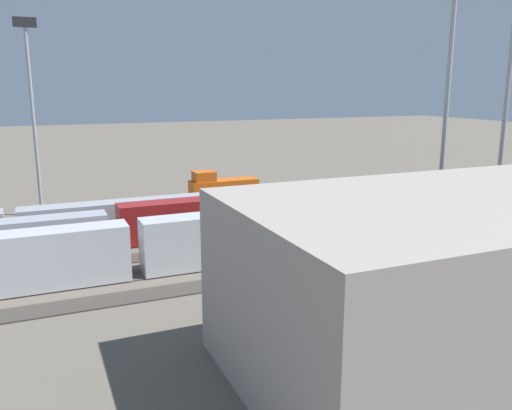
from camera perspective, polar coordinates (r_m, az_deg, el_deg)
ground_plane at (r=62.08m, az=-3.15°, el=-3.14°), size 400.00×400.00×0.00m
track_bed_0 at (r=75.91m, az=-7.03°, el=-0.23°), size 140.00×2.80×0.12m
track_bed_1 at (r=71.25m, az=-5.91°, el=-1.06°), size 140.00×2.80×0.12m
track_bed_2 at (r=66.63m, az=-4.63°, el=-2.01°), size 140.00×2.80×0.12m
track_bed_3 at (r=62.07m, az=-3.15°, el=-3.09°), size 140.00×2.80×0.12m
track_bed_4 at (r=57.58m, az=-1.45°, el=-4.34°), size 140.00×2.80×0.12m
track_bed_5 at (r=53.18m, az=0.56°, el=-5.79°), size 140.00×2.80×0.12m
track_bed_6 at (r=48.90m, az=2.93°, el=-7.49°), size 140.00×2.80×0.12m
train_on_track_0 at (r=76.88m, az=-3.69°, el=1.60°), size 10.00×3.00×5.00m
train_on_track_5 at (r=48.97m, az=-13.01°, el=-4.62°), size 95.60×3.00×5.00m
train_on_track_2 at (r=66.48m, az=-3.81°, el=-0.29°), size 95.60×3.06×3.80m
light_mast_1 at (r=53.13m, az=20.38°, el=15.44°), size 2.80×0.70×32.46m
light_mast_2 at (r=74.83m, az=-23.23°, el=11.26°), size 2.80×0.70×25.42m
light_mast_3 at (r=58.17m, az=25.89°, el=13.84°), size 2.80×0.70×30.89m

